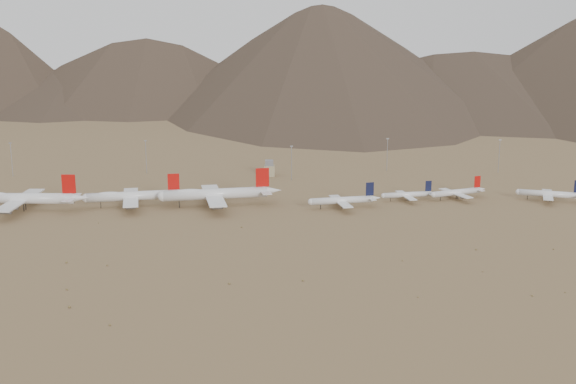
{
  "coord_description": "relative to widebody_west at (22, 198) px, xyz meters",
  "views": [
    {
      "loc": [
        16.99,
        -410.98,
        110.13
      ],
      "look_at": [
        39.54,
        30.0,
        8.18
      ],
      "focal_mm": 45.0,
      "sensor_mm": 36.0,
      "label": 1
    }
  ],
  "objects": [
    {
      "name": "mast_far_east",
      "position": [
        329.07,
        101.03,
        6.39
      ],
      "size": [
        2.0,
        0.6,
        25.7
      ],
      "color": "gray",
      "rests_on": "ground"
    },
    {
      "name": "widebody_centre",
      "position": [
        65.47,
        7.27,
        -0.98
      ],
      "size": [
        66.37,
        51.71,
        19.82
      ],
      "rotation": [
        0.0,
        0.0,
        0.15
      ],
      "color": "white",
      "rests_on": "ground"
    },
    {
      "name": "narrowbody_d",
      "position": [
        331.36,
        7.43,
        -3.03
      ],
      "size": [
        42.57,
        31.86,
        14.73
      ],
      "rotation": [
        0.0,
        0.0,
        -0.36
      ],
      "color": "white",
      "rests_on": "ground"
    },
    {
      "name": "narrowbody_a",
      "position": [
        196.23,
        -3.4,
        -2.79
      ],
      "size": [
        46.63,
        33.97,
        15.48
      ],
      "rotation": [
        0.0,
        0.0,
        0.16
      ],
      "color": "white",
      "rests_on": "ground"
    },
    {
      "name": "desert_scrub",
      "position": [
        90.51,
        -131.12,
        -7.48
      ],
      "size": [
        416.89,
        167.67,
        0.97
      ],
      "color": "olive",
      "rests_on": "ground"
    },
    {
      "name": "widebody_west",
      "position": [
        0.0,
        0.0,
        0.0
      ],
      "size": [
        76.34,
        58.82,
        22.67
      ],
      "rotation": [
        0.0,
        0.0,
        -0.07
      ],
      "color": "white",
      "rests_on": "ground"
    },
    {
      "name": "mast_centre",
      "position": [
        168.51,
        79.95,
        6.39
      ],
      "size": [
        2.0,
        0.6,
        25.7
      ],
      "color": "gray",
      "rests_on": "ground"
    },
    {
      "name": "widebody_east",
      "position": [
        117.16,
        5.62,
        0.14
      ],
      "size": [
        77.25,
        60.15,
        23.06
      ],
      "rotation": [
        0.0,
        0.0,
        0.15
      ],
      "color": "white",
      "rests_on": "ground"
    },
    {
      "name": "control_tower",
      "position": [
        152.7,
        97.01,
        -2.5
      ],
      "size": [
        8.0,
        8.0,
        12.0
      ],
      "color": "#9B8E69",
      "rests_on": "ground"
    },
    {
      "name": "narrowbody_c",
      "position": [
        273.54,
        16.89,
        -3.27
      ],
      "size": [
        40.56,
        30.33,
        14.0
      ],
      "rotation": [
        0.0,
        0.0,
        0.35
      ],
      "color": "white",
      "rests_on": "ground"
    },
    {
      "name": "ground",
      "position": [
        122.7,
        -22.99,
        -7.82
      ],
      "size": [
        3000.0,
        3000.0,
        0.0
      ],
      "primitive_type": "plane",
      "color": "#9B7850",
      "rests_on": "ground"
    },
    {
      "name": "mast_west",
      "position": [
        59.36,
        110.88,
        6.39
      ],
      "size": [
        2.0,
        0.6,
        25.7
      ],
      "color": "gray",
      "rests_on": "ground"
    },
    {
      "name": "mast_far_west",
      "position": [
        -39.43,
        105.23,
        6.39
      ],
      "size": [
        2.0,
        0.6,
        25.7
      ],
      "color": "gray",
      "rests_on": "ground"
    },
    {
      "name": "mountain_ridge",
      "position": [
        122.7,
        877.01,
        142.18
      ],
      "size": [
        4400.0,
        1000.0,
        300.0
      ],
      "color": "#4A392C",
      "rests_on": "ground"
    },
    {
      "name": "mast_east",
      "position": [
        244.58,
        111.78,
        6.39
      ],
      "size": [
        2.0,
        0.6,
        25.7
      ],
      "color": "gray",
      "rests_on": "ground"
    },
    {
      "name": "narrowbody_b",
      "position": [
        240.29,
        13.63,
        -3.76
      ],
      "size": [
        37.73,
        27.45,
        12.51
      ],
      "rotation": [
        0.0,
        0.0,
        0.15
      ],
      "color": "white",
      "rests_on": "ground"
    }
  ]
}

